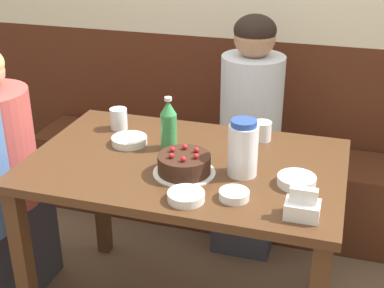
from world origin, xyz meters
name	(u,v)px	position (x,y,z in m)	size (l,w,h in m)	color
bench_seat	(230,185)	(0.00, 0.83, 0.22)	(2.28, 0.38, 0.44)	#472314
dining_table	(186,186)	(0.00, 0.00, 0.66)	(1.21, 0.78, 0.77)	#4C2D19
birthday_cake	(184,164)	(0.03, -0.10, 0.81)	(0.23, 0.23, 0.09)	white
water_pitcher	(243,148)	(0.23, -0.05, 0.87)	(0.11, 0.11, 0.21)	white
soju_bottle	(169,124)	(-0.10, 0.09, 0.87)	(0.07, 0.07, 0.22)	#388E4C
napkin_holder	(302,207)	(0.48, -0.28, 0.81)	(0.11, 0.08, 0.11)	white
bowl_soup_white	(234,195)	(0.24, -0.23, 0.79)	(0.10, 0.10, 0.03)	white
bowl_rice_small	(129,140)	(-0.27, 0.08, 0.79)	(0.15, 0.15, 0.03)	white
bowl_side_dish	(186,196)	(0.09, -0.29, 0.79)	(0.13, 0.13, 0.03)	white
bowl_sauce_shallow	(297,181)	(0.43, -0.07, 0.79)	(0.14, 0.14, 0.03)	white
glass_water_tall	(262,131)	(0.25, 0.28, 0.81)	(0.08, 0.08, 0.08)	silver
glass_tumbler_short	(119,119)	(-0.38, 0.22, 0.82)	(0.08, 0.08, 0.09)	silver
person_teal_shirt	(249,144)	(0.13, 0.65, 0.57)	(0.30, 0.34, 1.22)	#33333D
person_grey_tee	(0,179)	(-0.87, -0.01, 0.56)	(0.34, 0.34, 1.15)	#33333D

